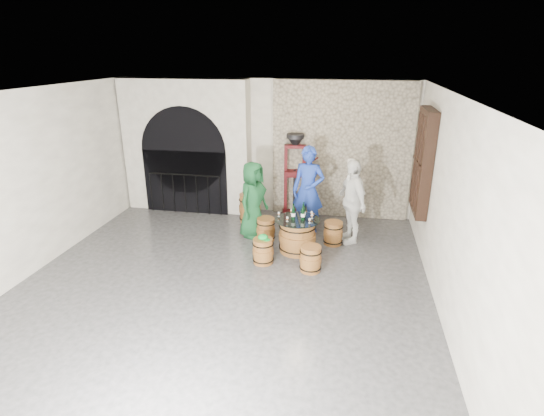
% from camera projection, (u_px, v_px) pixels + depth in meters
% --- Properties ---
extents(ground, '(8.00, 8.00, 0.00)m').
position_uv_depth(ground, '(218.00, 293.00, 7.07)').
color(ground, '#2F2F32').
rests_on(ground, ground).
extents(wall_back, '(8.00, 0.00, 8.00)m').
position_uv_depth(wall_back, '(266.00, 148.00, 10.19)').
color(wall_back, silver).
rests_on(wall_back, ground).
extents(wall_front, '(8.00, 0.00, 8.00)m').
position_uv_depth(wall_front, '(27.00, 401.00, 2.83)').
color(wall_front, silver).
rests_on(wall_front, ground).
extents(wall_left, '(0.00, 8.00, 8.00)m').
position_uv_depth(wall_left, '(14.00, 190.00, 7.12)').
color(wall_left, silver).
rests_on(wall_left, ground).
extents(wall_right, '(0.00, 8.00, 8.00)m').
position_uv_depth(wall_right, '(454.00, 218.00, 5.90)').
color(wall_right, silver).
rests_on(wall_right, ground).
extents(ceiling, '(8.00, 8.00, 0.00)m').
position_uv_depth(ceiling, '(208.00, 95.00, 5.95)').
color(ceiling, beige).
rests_on(ceiling, wall_back).
extents(stone_facing_panel, '(3.20, 0.12, 3.18)m').
position_uv_depth(stone_facing_panel, '(341.00, 151.00, 9.83)').
color(stone_facing_panel, '#A09680').
rests_on(stone_facing_panel, ground).
extents(arched_opening, '(3.10, 0.60, 3.19)m').
position_uv_depth(arched_opening, '(187.00, 147.00, 10.29)').
color(arched_opening, silver).
rests_on(arched_opening, ground).
extents(shuttered_window, '(0.23, 1.10, 2.00)m').
position_uv_depth(shuttered_window, '(423.00, 162.00, 8.06)').
color(shuttered_window, black).
rests_on(shuttered_window, wall_right).
extents(barrel_table, '(0.89, 0.89, 0.69)m').
position_uv_depth(barrel_table, '(297.00, 235.00, 8.42)').
color(barrel_table, brown).
rests_on(barrel_table, ground).
extents(barrel_stool_left, '(0.41, 0.41, 0.49)m').
position_uv_depth(barrel_stool_left, '(266.00, 229.00, 8.96)').
color(barrel_stool_left, brown).
rests_on(barrel_stool_left, ground).
extents(barrel_stool_far, '(0.41, 0.41, 0.49)m').
position_uv_depth(barrel_stool_far, '(306.00, 224.00, 9.21)').
color(barrel_stool_far, brown).
rests_on(barrel_stool_far, ground).
extents(barrel_stool_right, '(0.41, 0.41, 0.49)m').
position_uv_depth(barrel_stool_right, '(333.00, 233.00, 8.77)').
color(barrel_stool_right, brown).
rests_on(barrel_stool_right, ground).
extents(barrel_stool_near_right, '(0.41, 0.41, 0.49)m').
position_uv_depth(barrel_stool_near_right, '(311.00, 259.00, 7.69)').
color(barrel_stool_near_right, brown).
rests_on(barrel_stool_near_right, ground).
extents(barrel_stool_near_left, '(0.41, 0.41, 0.49)m').
position_uv_depth(barrel_stool_near_left, '(263.00, 251.00, 7.99)').
color(barrel_stool_near_left, brown).
rests_on(barrel_stool_near_left, ground).
extents(green_cap, '(0.23, 0.18, 0.10)m').
position_uv_depth(green_cap, '(263.00, 237.00, 7.89)').
color(green_cap, '#0D9932').
rests_on(green_cap, barrel_stool_near_left).
extents(person_green, '(0.79, 0.94, 1.65)m').
position_uv_depth(person_green, '(253.00, 200.00, 8.97)').
color(person_green, '#134522').
rests_on(person_green, ground).
extents(person_blue, '(0.77, 0.57, 1.93)m').
position_uv_depth(person_blue, '(308.00, 190.00, 9.13)').
color(person_blue, '#1C379B').
rests_on(person_blue, ground).
extents(person_white, '(0.85, 1.12, 1.77)m').
position_uv_depth(person_white, '(352.00, 201.00, 8.70)').
color(person_white, white).
rests_on(person_white, ground).
extents(wine_bottle_left, '(0.08, 0.08, 0.32)m').
position_uv_depth(wine_bottle_left, '(293.00, 213.00, 8.24)').
color(wine_bottle_left, black).
rests_on(wine_bottle_left, barrel_table).
extents(wine_bottle_center, '(0.08, 0.08, 0.32)m').
position_uv_depth(wine_bottle_center, '(303.00, 214.00, 8.22)').
color(wine_bottle_center, black).
rests_on(wine_bottle_center, barrel_table).
extents(wine_bottle_right, '(0.08, 0.08, 0.32)m').
position_uv_depth(wine_bottle_right, '(304.00, 211.00, 8.33)').
color(wine_bottle_right, black).
rests_on(wine_bottle_right, barrel_table).
extents(tasting_glass_a, '(0.05, 0.05, 0.10)m').
position_uv_depth(tasting_glass_a, '(287.00, 219.00, 8.17)').
color(tasting_glass_a, '#C26025').
rests_on(tasting_glass_a, barrel_table).
extents(tasting_glass_b, '(0.05, 0.05, 0.10)m').
position_uv_depth(tasting_glass_b, '(312.00, 216.00, 8.32)').
color(tasting_glass_b, '#C26025').
rests_on(tasting_glass_b, barrel_table).
extents(tasting_glass_c, '(0.05, 0.05, 0.10)m').
position_uv_depth(tasting_glass_c, '(292.00, 211.00, 8.56)').
color(tasting_glass_c, '#C26025').
rests_on(tasting_glass_c, barrel_table).
extents(tasting_glass_d, '(0.05, 0.05, 0.10)m').
position_uv_depth(tasting_glass_d, '(312.00, 214.00, 8.45)').
color(tasting_glass_d, '#C26025').
rests_on(tasting_glass_d, barrel_table).
extents(tasting_glass_e, '(0.05, 0.05, 0.10)m').
position_uv_depth(tasting_glass_e, '(310.00, 221.00, 8.09)').
color(tasting_glass_e, '#C26025').
rests_on(tasting_glass_e, barrel_table).
extents(tasting_glass_f, '(0.05, 0.05, 0.10)m').
position_uv_depth(tasting_glass_f, '(279.00, 214.00, 8.41)').
color(tasting_glass_f, '#C26025').
rests_on(tasting_glass_f, barrel_table).
extents(side_barrel, '(0.51, 0.51, 0.68)m').
position_uv_depth(side_barrel, '(250.00, 208.00, 9.88)').
color(side_barrel, brown).
rests_on(side_barrel, ground).
extents(corking_press, '(0.85, 0.52, 2.01)m').
position_uv_depth(corking_press, '(295.00, 170.00, 9.94)').
color(corking_press, '#470B0F').
rests_on(corking_press, ground).
extents(control_box, '(0.18, 0.10, 0.22)m').
position_uv_depth(control_box, '(351.00, 163.00, 9.80)').
color(control_box, silver).
rests_on(control_box, wall_back).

